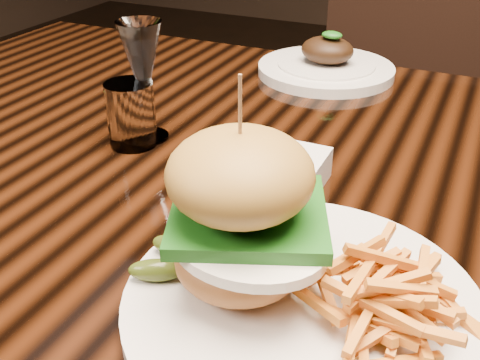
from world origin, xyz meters
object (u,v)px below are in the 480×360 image
at_px(chair_far, 395,91).
at_px(dining_table, 316,220).
at_px(burger_plate, 291,259).
at_px(wine_glass, 141,55).
at_px(far_dish, 326,66).

bearing_deg(chair_far, dining_table, -88.31).
bearing_deg(burger_plate, wine_glass, 131.14).
relative_size(burger_plate, wine_glass, 1.91).
relative_size(burger_plate, far_dish, 1.27).
xyz_separation_m(far_dish, chair_far, (0.05, 0.54, -0.23)).
xyz_separation_m(burger_plate, chair_far, (-0.11, 1.14, -0.26)).
xyz_separation_m(wine_glass, far_dish, (0.15, 0.36, -0.10)).
bearing_deg(chair_far, wine_glass, -104.02).
distance_m(dining_table, chair_far, 0.90).
xyz_separation_m(burger_plate, wine_glass, (-0.30, 0.24, 0.07)).
xyz_separation_m(burger_plate, far_dish, (-0.15, 0.60, -0.04)).
height_order(dining_table, chair_far, chair_far).
relative_size(wine_glass, far_dish, 0.67).
height_order(burger_plate, far_dish, burger_plate).
bearing_deg(dining_table, far_dish, 106.24).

